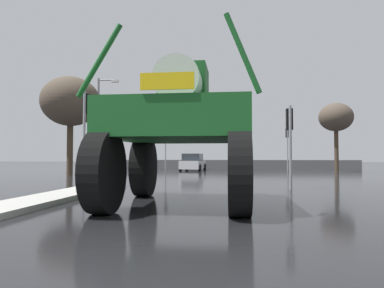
{
  "coord_description": "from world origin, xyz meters",
  "views": [
    {
      "loc": [
        1.46,
        -3.27,
        1.28
      ],
      "look_at": [
        -0.16,
        9.55,
        1.73
      ],
      "focal_mm": 32.75,
      "sensor_mm": 36.0,
      "label": 1
    }
  ],
  "objects_px": {
    "traffic_signal_near_left": "(86,117)",
    "traffic_signal_near_right": "(290,129)",
    "sedan_ahead": "(193,163)",
    "bare_tree_right": "(336,118)",
    "traffic_signal_far_left": "(287,139)",
    "oversize_sprayer": "(182,131)",
    "traffic_signal_far_right": "(166,138)",
    "streetlight_far_left": "(100,120)",
    "bare_tree_left": "(70,102)"
  },
  "relations": [
    {
      "from": "traffic_signal_near_right",
      "to": "traffic_signal_far_right",
      "type": "height_order",
      "value": "traffic_signal_far_right"
    },
    {
      "from": "traffic_signal_far_right",
      "to": "oversize_sprayer",
      "type": "bearing_deg",
      "value": -77.48
    },
    {
      "from": "sedan_ahead",
      "to": "traffic_signal_near_right",
      "type": "height_order",
      "value": "traffic_signal_near_right"
    },
    {
      "from": "oversize_sprayer",
      "to": "sedan_ahead",
      "type": "relative_size",
      "value": 1.29
    },
    {
      "from": "bare_tree_left",
      "to": "sedan_ahead",
      "type": "bearing_deg",
      "value": 51.15
    },
    {
      "from": "sedan_ahead",
      "to": "bare_tree_right",
      "type": "height_order",
      "value": "bare_tree_right"
    },
    {
      "from": "traffic_signal_near_right",
      "to": "traffic_signal_far_right",
      "type": "relative_size",
      "value": 0.78
    },
    {
      "from": "traffic_signal_near_right",
      "to": "bare_tree_right",
      "type": "relative_size",
      "value": 0.58
    },
    {
      "from": "traffic_signal_near_left",
      "to": "streetlight_far_left",
      "type": "bearing_deg",
      "value": 109.05
    },
    {
      "from": "sedan_ahead",
      "to": "bare_tree_left",
      "type": "height_order",
      "value": "bare_tree_left"
    },
    {
      "from": "traffic_signal_far_left",
      "to": "bare_tree_left",
      "type": "distance_m",
      "value": 18.85
    },
    {
      "from": "sedan_ahead",
      "to": "traffic_signal_far_right",
      "type": "relative_size",
      "value": 1.01
    },
    {
      "from": "traffic_signal_far_left",
      "to": "bare_tree_left",
      "type": "height_order",
      "value": "bare_tree_left"
    },
    {
      "from": "traffic_signal_near_left",
      "to": "traffic_signal_far_right",
      "type": "bearing_deg",
      "value": 90.87
    },
    {
      "from": "oversize_sprayer",
      "to": "bare_tree_left",
      "type": "relative_size",
      "value": 0.82
    },
    {
      "from": "traffic_signal_near_right",
      "to": "bare_tree_right",
      "type": "bearing_deg",
      "value": 68.92
    },
    {
      "from": "traffic_signal_far_left",
      "to": "streetlight_far_left",
      "type": "xyz_separation_m",
      "value": [
        -14.49,
        -8.07,
        1.05
      ]
    },
    {
      "from": "traffic_signal_far_right",
      "to": "traffic_signal_far_left",
      "type": "bearing_deg",
      "value": 0.02
    },
    {
      "from": "traffic_signal_near_left",
      "to": "streetlight_far_left",
      "type": "height_order",
      "value": "streetlight_far_left"
    },
    {
      "from": "bare_tree_right",
      "to": "traffic_signal_near_right",
      "type": "bearing_deg",
      "value": -111.08
    },
    {
      "from": "traffic_signal_near_left",
      "to": "traffic_signal_near_right",
      "type": "bearing_deg",
      "value": 0.08
    },
    {
      "from": "traffic_signal_near_left",
      "to": "traffic_signal_near_right",
      "type": "xyz_separation_m",
      "value": [
        8.41,
        0.01,
        -0.57
      ]
    },
    {
      "from": "oversize_sprayer",
      "to": "traffic_signal_near_left",
      "type": "height_order",
      "value": "oversize_sprayer"
    },
    {
      "from": "sedan_ahead",
      "to": "bare_tree_right",
      "type": "distance_m",
      "value": 12.59
    },
    {
      "from": "oversize_sprayer",
      "to": "traffic_signal_near_right",
      "type": "height_order",
      "value": "oversize_sprayer"
    },
    {
      "from": "bare_tree_left",
      "to": "traffic_signal_far_right",
      "type": "bearing_deg",
      "value": 66.64
    },
    {
      "from": "sedan_ahead",
      "to": "streetlight_far_left",
      "type": "xyz_separation_m",
      "value": [
        -6.04,
        -6.7,
        3.2
      ]
    },
    {
      "from": "sedan_ahead",
      "to": "traffic_signal_near_left",
      "type": "bearing_deg",
      "value": 175.62
    },
    {
      "from": "sedan_ahead",
      "to": "bare_tree_right",
      "type": "bearing_deg",
      "value": -93.05
    },
    {
      "from": "sedan_ahead",
      "to": "streetlight_far_left",
      "type": "bearing_deg",
      "value": 141.83
    },
    {
      "from": "traffic_signal_near_right",
      "to": "bare_tree_right",
      "type": "distance_m",
      "value": 16.81
    },
    {
      "from": "traffic_signal_near_left",
      "to": "bare_tree_left",
      "type": "relative_size",
      "value": 0.61
    },
    {
      "from": "bare_tree_left",
      "to": "bare_tree_right",
      "type": "bearing_deg",
      "value": 21.36
    },
    {
      "from": "traffic_signal_near_right",
      "to": "streetlight_far_left",
      "type": "height_order",
      "value": "streetlight_far_left"
    },
    {
      "from": "sedan_ahead",
      "to": "streetlight_far_left",
      "type": "height_order",
      "value": "streetlight_far_left"
    },
    {
      "from": "sedan_ahead",
      "to": "traffic_signal_far_left",
      "type": "distance_m",
      "value": 8.83
    },
    {
      "from": "traffic_signal_far_left",
      "to": "traffic_signal_far_right",
      "type": "bearing_deg",
      "value": -179.98
    },
    {
      "from": "traffic_signal_near_left",
      "to": "bare_tree_right",
      "type": "height_order",
      "value": "bare_tree_right"
    },
    {
      "from": "traffic_signal_near_right",
      "to": "traffic_signal_far_left",
      "type": "height_order",
      "value": "traffic_signal_far_left"
    },
    {
      "from": "bare_tree_right",
      "to": "traffic_signal_near_left",
      "type": "bearing_deg",
      "value": -132.77
    },
    {
      "from": "traffic_signal_near_right",
      "to": "oversize_sprayer",
      "type": "bearing_deg",
      "value": -126.31
    },
    {
      "from": "sedan_ahead",
      "to": "traffic_signal_near_right",
      "type": "distance_m",
      "value": 18.11
    },
    {
      "from": "traffic_signal_near_left",
      "to": "bare_tree_right",
      "type": "distance_m",
      "value": 21.28
    },
    {
      "from": "sedan_ahead",
      "to": "traffic_signal_near_right",
      "type": "relative_size",
      "value": 1.29
    },
    {
      "from": "traffic_signal_near_right",
      "to": "bare_tree_left",
      "type": "relative_size",
      "value": 0.49
    },
    {
      "from": "sedan_ahead",
      "to": "traffic_signal_near_left",
      "type": "xyz_separation_m",
      "value": [
        -2.47,
        -17.03,
        2.23
      ]
    },
    {
      "from": "traffic_signal_near_left",
      "to": "traffic_signal_far_left",
      "type": "bearing_deg",
      "value": 59.32
    },
    {
      "from": "traffic_signal_near_left",
      "to": "oversize_sprayer",
      "type": "bearing_deg",
      "value": -44.58
    },
    {
      "from": "sedan_ahead",
      "to": "traffic_signal_far_left",
      "type": "height_order",
      "value": "traffic_signal_far_left"
    },
    {
      "from": "bare_tree_left",
      "to": "streetlight_far_left",
      "type": "bearing_deg",
      "value": 62.64
    }
  ]
}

